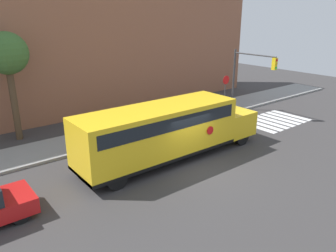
{
  "coord_description": "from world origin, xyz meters",
  "views": [
    {
      "loc": [
        -10.16,
        -10.74,
        7.22
      ],
      "look_at": [
        -0.05,
        2.1,
        1.61
      ],
      "focal_mm": 35.0,
      "sensor_mm": 36.0,
      "label": 1
    }
  ],
  "objects_px": {
    "stop_sign": "(225,89)",
    "tree_far_sidewalk": "(7,56)",
    "traffic_light": "(248,72)",
    "school_bus": "(166,129)"
  },
  "relations": [
    {
      "from": "school_bus",
      "to": "tree_far_sidewalk",
      "type": "xyz_separation_m",
      "value": [
        -5.19,
        7.88,
        3.33
      ]
    },
    {
      "from": "traffic_light",
      "to": "school_bus",
      "type": "bearing_deg",
      "value": -163.75
    },
    {
      "from": "tree_far_sidewalk",
      "to": "stop_sign",
      "type": "bearing_deg",
      "value": -15.51
    },
    {
      "from": "school_bus",
      "to": "tree_far_sidewalk",
      "type": "bearing_deg",
      "value": 123.35
    },
    {
      "from": "traffic_light",
      "to": "stop_sign",
      "type": "bearing_deg",
      "value": 133.63
    },
    {
      "from": "traffic_light",
      "to": "tree_far_sidewalk",
      "type": "height_order",
      "value": "tree_far_sidewalk"
    },
    {
      "from": "traffic_light",
      "to": "tree_far_sidewalk",
      "type": "relative_size",
      "value": 0.74
    },
    {
      "from": "traffic_light",
      "to": "tree_far_sidewalk",
      "type": "bearing_deg",
      "value": 161.58
    },
    {
      "from": "stop_sign",
      "to": "tree_far_sidewalk",
      "type": "xyz_separation_m",
      "value": [
        -13.96,
        3.87,
        3.14
      ]
    },
    {
      "from": "school_bus",
      "to": "traffic_light",
      "type": "bearing_deg",
      "value": 16.25
    }
  ]
}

